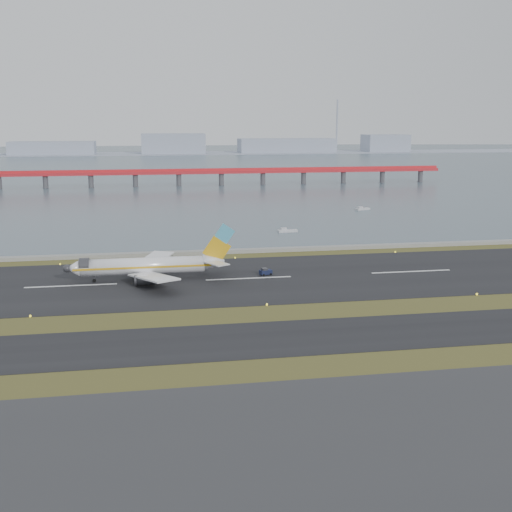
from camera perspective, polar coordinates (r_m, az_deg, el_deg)
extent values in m
plane|color=#424D1B|center=(120.60, 1.64, -5.42)|extent=(1000.00, 1000.00, 0.00)
cube|color=#313133|center=(71.84, 10.87, -18.29)|extent=(1000.00, 50.00, 0.10)
cube|color=black|center=(109.44, 2.90, -7.24)|extent=(1000.00, 18.00, 0.10)
cube|color=black|center=(149.02, -0.65, -2.01)|extent=(1000.00, 45.00, 0.10)
cube|color=gray|center=(177.88, -2.20, 0.42)|extent=(1000.00, 2.50, 1.00)
cube|color=#40505C|center=(574.36, -7.62, 8.23)|extent=(1400.00, 800.00, 1.30)
cube|color=red|center=(366.43, -3.11, 7.46)|extent=(260.00, 5.00, 1.60)
cube|color=red|center=(366.32, -3.11, 7.69)|extent=(260.00, 0.40, 1.40)
cylinder|color=#4C4C51|center=(368.08, -18.20, 6.20)|extent=(2.80, 2.80, 7.00)
cylinder|color=#4C4C51|center=(366.81, -3.10, 6.76)|extent=(2.80, 2.80, 7.00)
cylinder|color=#4C4C51|center=(389.92, 11.15, 6.86)|extent=(2.80, 2.80, 7.00)
cube|color=#9AA3B6|center=(734.02, -8.15, 9.00)|extent=(1400.00, 80.00, 1.00)
cube|color=#9AA3B6|center=(739.71, -17.62, 9.13)|extent=(90.00, 35.00, 14.00)
cube|color=#9AA3B6|center=(733.94, -7.39, 9.88)|extent=(70.00, 35.00, 22.00)
cube|color=#9AA3B6|center=(751.22, 2.72, 9.78)|extent=(110.00, 35.00, 16.00)
cube|color=#9AA3B6|center=(785.99, 11.42, 9.80)|extent=(50.00, 35.00, 20.00)
cylinder|color=#9AA3B6|center=(766.01, 7.21, 11.39)|extent=(1.80, 1.80, 60.00)
cylinder|color=white|center=(148.78, -10.01, -0.86)|extent=(28.00, 3.80, 3.80)
cone|color=white|center=(149.70, -15.99, -1.06)|extent=(3.20, 3.80, 3.80)
cone|color=white|center=(149.49, -3.80, -0.52)|extent=(5.00, 3.80, 3.80)
cube|color=gold|center=(146.91, -10.01, -1.02)|extent=(31.00, 0.06, 0.45)
cube|color=gold|center=(150.65, -10.01, -0.70)|extent=(31.00, 0.06, 0.45)
cube|color=white|center=(140.66, -9.10, -1.86)|extent=(11.31, 15.89, 1.66)
cube|color=white|center=(157.23, -9.21, -0.40)|extent=(11.31, 15.89, 1.66)
cylinder|color=#343439|center=(143.37, -9.78, -2.11)|extent=(4.20, 2.10, 2.10)
cylinder|color=#343439|center=(155.05, -9.81, -1.05)|extent=(4.20, 2.10, 2.10)
cube|color=gold|center=(148.97, -3.51, 0.58)|extent=(6.80, 0.35, 6.85)
cube|color=#47A6CB|center=(148.51, -2.80, 2.01)|extent=(4.85, 0.37, 4.90)
cube|color=white|center=(145.72, -3.52, -0.64)|extent=(5.64, 6.80, 0.22)
cube|color=white|center=(153.10, -3.84, -0.03)|extent=(5.64, 6.80, 0.22)
cylinder|color=black|center=(149.95, -14.18, -2.14)|extent=(0.80, 0.28, 0.80)
cylinder|color=black|center=(146.73, -9.38, -2.20)|extent=(1.00, 0.38, 1.00)
cylinder|color=black|center=(152.17, -9.41, -1.69)|extent=(1.00, 0.38, 1.00)
cube|color=#131936|center=(152.08, 0.87, -1.44)|extent=(3.18, 2.39, 1.06)
cube|color=#343439|center=(151.75, 0.75, -1.20)|extent=(1.59, 1.64, 0.62)
cylinder|color=black|center=(151.13, 0.67, -1.71)|extent=(0.67, 0.44, 0.62)
cylinder|color=black|center=(152.34, 0.42, -1.60)|extent=(0.67, 0.44, 0.62)
cylinder|color=black|center=(152.05, 1.31, -1.63)|extent=(0.67, 0.44, 0.62)
cylinder|color=black|center=(153.25, 1.06, -1.52)|extent=(0.67, 0.44, 0.62)
cube|color=silver|center=(211.57, 2.84, 2.23)|extent=(6.49, 2.41, 0.82)
cube|color=silver|center=(211.07, 2.49, 2.41)|extent=(1.91, 1.57, 0.82)
cube|color=silver|center=(267.91, 9.47, 4.13)|extent=(6.69, 4.10, 0.82)
cube|color=silver|center=(266.95, 9.25, 4.27)|extent=(2.22, 2.00, 0.82)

